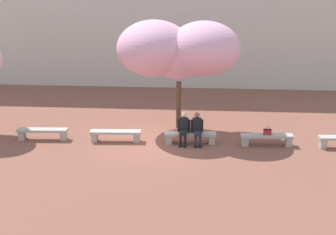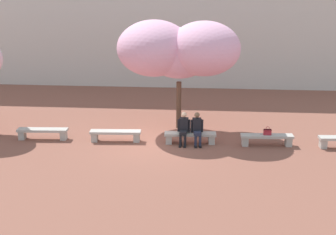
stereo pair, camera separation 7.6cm
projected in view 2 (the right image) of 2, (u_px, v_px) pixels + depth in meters
ground_plane at (153, 142)px, 18.79m from camera, size 100.00×100.00×0.00m
building_facade at (174, 6)px, 28.47m from camera, size 34.19×4.00×9.23m
stone_bench_near_west at (43, 132)px, 19.05m from camera, size 2.06×0.54×0.45m
stone_bench_center at (115, 134)px, 18.81m from camera, size 2.06×0.54×0.45m
stone_bench_near_east at (190, 136)px, 18.57m from camera, size 2.06×0.54×0.45m
stone_bench_east_end at (267, 138)px, 18.34m from camera, size 2.06×0.54×0.45m
person_seated_left at (184, 127)px, 18.43m from camera, size 0.51×0.69×1.29m
person_seated_right at (197, 127)px, 18.39m from camera, size 0.51×0.72×1.29m
handbag at (267, 132)px, 18.27m from camera, size 0.30×0.15×0.34m
cherry_tree_main at (177, 50)px, 19.53m from camera, size 5.18×3.43×4.68m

